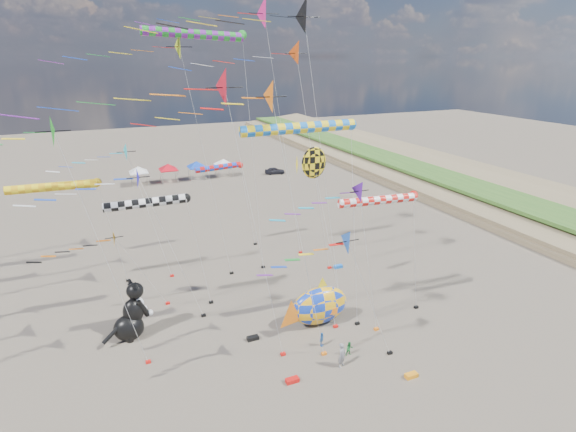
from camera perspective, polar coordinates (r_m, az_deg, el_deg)
The scene contains 31 objects.
ground at distance 30.63m, azimuth 7.43°, elevation -23.74°, with size 260.00×260.00×0.00m, color brown.
delta_kite_0 at distance 40.62m, azimuth 0.13°, elevation 19.57°, with size 13.22×2.22×22.39m.
delta_kite_1 at distance 39.36m, azimuth -23.35°, elevation -3.47°, with size 10.06×1.58×7.82m.
delta_kite_2 at distance 45.09m, azimuth -2.75°, elevation 24.19°, with size 14.17×3.24×26.40m.
delta_kite_3 at distance 26.66m, azimuth -1.63°, elevation 14.43°, with size 9.99×2.06×19.91m.
delta_kite_4 at distance 29.24m, azimuth -27.26°, elevation 8.81°, with size 9.47×2.14×17.92m.
delta_kite_5 at distance 40.71m, azimuth -14.37°, elevation 19.78°, with size 12.92×2.40×23.00m.
delta_kite_6 at distance 31.31m, azimuth 6.97°, elevation 2.66°, with size 8.72×1.65×13.15m.
delta_kite_7 at distance 34.51m, azimuth -20.77°, elevation 3.65°, with size 11.72×1.84×13.53m.
delta_kite_8 at distance 28.98m, azimuth 7.08°, elevation -3.99°, with size 9.50×1.86×10.69m.
delta_kite_9 at distance 35.17m, azimuth 1.18°, elevation 23.87°, with size 15.65×2.94×25.29m.
delta_kite_10 at distance 26.45m, azimuth -11.80°, elevation 14.96°, with size 15.21×2.54×20.56m.
delta_kite_11 at distance 42.77m, azimuth -20.29°, elevation 7.40°, with size 8.33×1.77×14.05m.
windsock_0 at distance 35.19m, azimuth 11.91°, elevation 1.96°, with size 8.27×0.73×10.96m.
windsock_1 at distance 30.36m, azimuth 2.10°, elevation 11.02°, with size 9.63×0.78×16.89m.
windsock_2 at distance 44.05m, azimuth -27.22°, elevation 3.32°, with size 8.91×0.81×10.68m.
windsock_3 at distance 41.20m, azimuth -11.31°, elevation 21.57°, with size 10.21×0.81×23.11m.
windsock_4 at distance 37.05m, azimuth -17.00°, elevation 1.62°, with size 8.00×0.79×10.49m.
windsock_5 at distance 49.20m, azimuth -8.48°, elevation 6.07°, with size 6.66×0.64×10.03m.
angelfish_kite at distance 36.84m, azimuth 3.04°, elevation 6.59°, with size 3.74×3.02×14.09m.
cat_inflatable at distance 37.60m, azimuth -19.41°, elevation -11.23°, with size 3.52×1.76×4.76m, color black, non-canonical shape.
fish_inflatable at distance 37.48m, azimuth 3.95°, elevation -11.27°, with size 6.63×2.90×4.25m.
person_adult at distance 33.57m, azimuth 6.87°, elevation -17.14°, with size 0.69×0.45×1.89m, color gray.
child_green at distance 34.89m, azimuth 7.82°, elevation -16.35°, with size 0.55×0.43×1.13m, color #1F7932.
child_blue at distance 35.60m, azimuth 4.29°, elevation -15.35°, with size 0.68×0.28×1.17m, color #205BAB.
kite_bag_0 at distance 47.68m, azimuth 6.38°, elevation -6.39°, with size 0.90×0.44×0.30m, color blue.
kite_bag_1 at distance 36.50m, azimuth -4.49°, elevation -15.20°, with size 0.90×0.44×0.30m, color black.
kite_bag_2 at distance 32.53m, azimuth 0.54°, elevation -20.13°, with size 0.90×0.44×0.30m, color red.
kite_bag_3 at distance 34.00m, azimuth 15.39°, elevation -18.93°, with size 0.90×0.44×0.30m, color orange.
tent_row at distance 81.94m, azimuth -13.28°, elevation 6.53°, with size 19.20×4.20×3.80m.
parked_car at distance 85.06m, azimuth -1.69°, elevation 5.77°, with size 1.50×3.73×1.27m, color #26262D.
Camera 1 is at (-12.04, -18.84, 20.94)m, focal length 28.00 mm.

